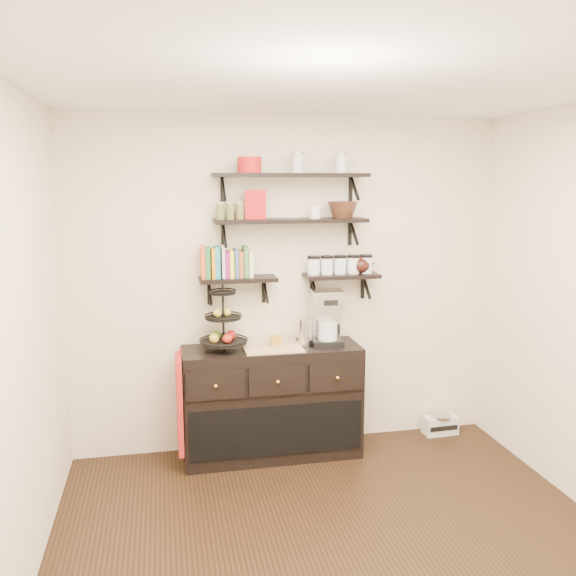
{
  "coord_description": "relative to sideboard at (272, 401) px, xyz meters",
  "views": [
    {
      "loc": [
        -0.99,
        -3.05,
        2.2
      ],
      "look_at": [
        -0.12,
        1.15,
        1.44
      ],
      "focal_mm": 38.0,
      "sensor_mm": 36.0,
      "label": 1
    }
  ],
  "objects": [
    {
      "name": "fruit_stand",
      "position": [
        -0.37,
        0.0,
        0.63
      ],
      "size": [
        0.36,
        0.36,
        0.54
      ],
      "rotation": [
        0.0,
        0.0,
        -0.1
      ],
      "color": "black",
      "rests_on": "sideboard"
    },
    {
      "name": "apron",
      "position": [
        -0.73,
        -0.1,
        0.08
      ],
      "size": [
        0.04,
        0.32,
        0.74
      ],
      "primitive_type": "cube",
      "color": "maroon",
      "rests_on": "sideboard"
    },
    {
      "name": "shelf_low_left",
      "position": [
        -0.25,
        0.12,
        0.98
      ],
      "size": [
        0.6,
        0.25,
        0.23
      ],
      "color": "black",
      "rests_on": "back_wall"
    },
    {
      "name": "candle",
      "position": [
        0.04,
        0.0,
        0.5
      ],
      "size": [
        0.08,
        0.08,
        0.08
      ],
      "primitive_type": "cube",
      "color": "#A57A26",
      "rests_on": "sideboard"
    },
    {
      "name": "red_pot",
      "position": [
        -0.15,
        0.1,
        1.86
      ],
      "size": [
        0.18,
        0.18,
        0.12
      ],
      "primitive_type": "cylinder",
      "color": "red",
      "rests_on": "shelf_top"
    },
    {
      "name": "floor",
      "position": [
        0.17,
        -1.51,
        -0.45
      ],
      "size": [
        3.5,
        3.5,
        0.0
      ],
      "primitive_type": "plane",
      "color": "black",
      "rests_on": "ground"
    },
    {
      "name": "walnut_bowl",
      "position": [
        0.59,
        0.1,
        1.51
      ],
      "size": [
        0.24,
        0.24,
        0.13
      ],
      "primitive_type": null,
      "color": "black",
      "rests_on": "shelf_mid"
    },
    {
      "name": "thermal_carafe",
      "position": [
        0.27,
        -0.02,
        0.56
      ],
      "size": [
        0.11,
        0.11,
        0.22
      ],
      "primitive_type": "cylinder",
      "color": "silver",
      "rests_on": "sideboard"
    },
    {
      "name": "recipe_box",
      "position": [
        -0.1,
        0.1,
        1.56
      ],
      "size": [
        0.17,
        0.08,
        0.22
      ],
      "primitive_type": "cube",
      "rotation": [
        0.0,
        0.0,
        -0.16
      ],
      "color": "red",
      "rests_on": "shelf_mid"
    },
    {
      "name": "shelf_mid",
      "position": [
        0.17,
        0.1,
        1.43
      ],
      "size": [
        1.2,
        0.27,
        0.23
      ],
      "color": "black",
      "rests_on": "back_wall"
    },
    {
      "name": "shelf_top",
      "position": [
        0.17,
        0.1,
        1.78
      ],
      "size": [
        1.2,
        0.27,
        0.23
      ],
      "color": "black",
      "rests_on": "back_wall"
    },
    {
      "name": "teapot",
      "position": [
        0.76,
        0.12,
        1.07
      ],
      "size": [
        0.22,
        0.18,
        0.15
      ],
      "primitive_type": null,
      "rotation": [
        0.0,
        0.0,
        0.15
      ],
      "color": "black",
      "rests_on": "shelf_low_right"
    },
    {
      "name": "ceiling",
      "position": [
        0.17,
        -1.51,
        2.25
      ],
      "size": [
        3.5,
        3.5,
        0.02
      ],
      "primitive_type": "cube",
      "color": "white",
      "rests_on": "back_wall"
    },
    {
      "name": "sideboard",
      "position": [
        0.0,
        0.0,
        0.0
      ],
      "size": [
        1.4,
        0.5,
        0.92
      ],
      "color": "black",
      "rests_on": "floor"
    },
    {
      "name": "cookbooks",
      "position": [
        -0.31,
        0.12,
        1.11
      ],
      "size": [
        0.4,
        0.15,
        0.26
      ],
      "color": "#D04C25",
      "rests_on": "shelf_low_left"
    },
    {
      "name": "glass_canisters",
      "position": [
        0.58,
        0.12,
        1.06
      ],
      "size": [
        0.54,
        0.1,
        0.13
      ],
      "color": "silver",
      "rests_on": "shelf_low_right"
    },
    {
      "name": "ramekins",
      "position": [
        0.37,
        0.1,
        1.5
      ],
      "size": [
        0.09,
        0.09,
        0.1
      ],
      "primitive_type": "cylinder",
      "color": "white",
      "rests_on": "shelf_mid"
    },
    {
      "name": "radio",
      "position": [
        1.52,
        0.11,
        -0.37
      ],
      "size": [
        0.3,
        0.21,
        0.18
      ],
      "rotation": [
        0.0,
        0.0,
        0.05
      ],
      "color": "silver",
      "rests_on": "floor"
    },
    {
      "name": "back_wall",
      "position": [
        0.17,
        0.24,
        0.9
      ],
      "size": [
        3.5,
        0.02,
        2.7
      ],
      "primitive_type": "cube",
      "color": "beige",
      "rests_on": "ground"
    },
    {
      "name": "left_wall",
      "position": [
        -1.58,
        -1.51,
        0.9
      ],
      "size": [
        0.02,
        3.5,
        2.7
      ],
      "primitive_type": "cube",
      "color": "beige",
      "rests_on": "ground"
    },
    {
      "name": "coffee_maker",
      "position": [
        0.45,
        0.03,
        0.66
      ],
      "size": [
        0.26,
        0.25,
        0.44
      ],
      "rotation": [
        0.0,
        0.0,
        -0.08
      ],
      "color": "black",
      "rests_on": "sideboard"
    },
    {
      "name": "shelf_low_right",
      "position": [
        0.59,
        0.12,
        0.98
      ],
      "size": [
        0.6,
        0.25,
        0.23
      ],
      "color": "black",
      "rests_on": "back_wall"
    }
  ]
}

